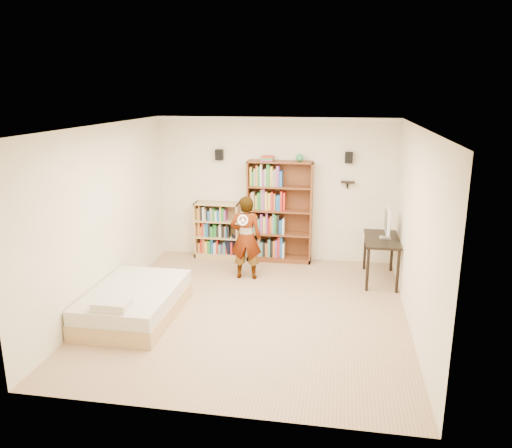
{
  "coord_description": "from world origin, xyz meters",
  "views": [
    {
      "loc": [
        1.2,
        -6.74,
        3.18
      ],
      "look_at": [
        -0.04,
        0.6,
        1.17
      ],
      "focal_mm": 35.0,
      "sensor_mm": 36.0,
      "label": 1
    }
  ],
  "objects": [
    {
      "name": "person",
      "position": [
        -0.34,
        1.31,
        0.73
      ],
      "size": [
        0.56,
        0.39,
        1.46
      ],
      "primitive_type": "imported",
      "rotation": [
        0.0,
        0.0,
        3.22
      ],
      "color": "black",
      "rests_on": "ground"
    },
    {
      "name": "low_bookshelf",
      "position": [
        -1.1,
        2.34,
        0.54
      ],
      "size": [
        0.87,
        0.32,
        1.08
      ],
      "primitive_type": null,
      "color": "tan",
      "rests_on": "ground"
    },
    {
      "name": "navy_bag",
      "position": [
        -0.79,
        2.35,
        0.22
      ],
      "size": [
        0.37,
        0.29,
        0.43
      ],
      "primitive_type": null,
      "rotation": [
        0.0,
        0.0,
        0.28
      ],
      "color": "black",
      "rests_on": "ground"
    },
    {
      "name": "tall_bookshelf",
      "position": [
        0.12,
        2.32,
        0.96
      ],
      "size": [
        1.21,
        0.35,
        1.92
      ],
      "primitive_type": null,
      "color": "brown",
      "rests_on": "ground"
    },
    {
      "name": "wall_shelf",
      "position": [
        1.35,
        2.41,
        1.55
      ],
      "size": [
        0.25,
        0.16,
        0.02
      ],
      "primitive_type": "cube",
      "color": "black",
      "rests_on": "room_shell"
    },
    {
      "name": "computer_desk",
      "position": [
        1.95,
        1.57,
        0.38
      ],
      "size": [
        0.56,
        1.11,
        0.76
      ],
      "primitive_type": null,
      "color": "black",
      "rests_on": "ground"
    },
    {
      "name": "speaker_left",
      "position": [
        -1.05,
        2.4,
        2.0
      ],
      "size": [
        0.14,
        0.12,
        0.2
      ],
      "primitive_type": "cube",
      "color": "black",
      "rests_on": "room_shell"
    },
    {
      "name": "daybed",
      "position": [
        -1.64,
        -0.48,
        0.27
      ],
      "size": [
        1.18,
        1.82,
        0.54
      ],
      "primitive_type": null,
      "color": "silver",
      "rests_on": "ground"
    },
    {
      "name": "wii_wheel",
      "position": [
        -0.34,
        1.04,
        1.11
      ],
      "size": [
        0.18,
        0.07,
        0.19
      ],
      "primitive_type": "torus",
      "rotation": [
        1.36,
        0.0,
        0.0
      ],
      "color": "silver",
      "rests_on": "person"
    },
    {
      "name": "crown_molding",
      "position": [
        0.0,
        0.0,
        2.67
      ],
      "size": [
        4.5,
        5.0,
        0.06
      ],
      "color": "white",
      "rests_on": "room_shell"
    },
    {
      "name": "speaker_right",
      "position": [
        1.35,
        2.4,
        2.0
      ],
      "size": [
        0.14,
        0.12,
        0.2
      ],
      "primitive_type": "cube",
      "color": "black",
      "rests_on": "room_shell"
    },
    {
      "name": "ground",
      "position": [
        0.0,
        0.0,
        0.0
      ],
      "size": [
        4.5,
        5.0,
        0.01
      ],
      "primitive_type": "cube",
      "color": "tan",
      "rests_on": "ground"
    },
    {
      "name": "imac",
      "position": [
        2.0,
        1.58,
        1.01
      ],
      "size": [
        0.18,
        0.52,
        0.51
      ],
      "primitive_type": null,
      "rotation": [
        0.0,
        0.0,
        0.15
      ],
      "color": "silver",
      "rests_on": "computer_desk"
    },
    {
      "name": "room_shell",
      "position": [
        0.0,
        0.0,
        1.76
      ],
      "size": [
        4.52,
        5.02,
        2.71
      ],
      "color": "white",
      "rests_on": "ground"
    }
  ]
}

